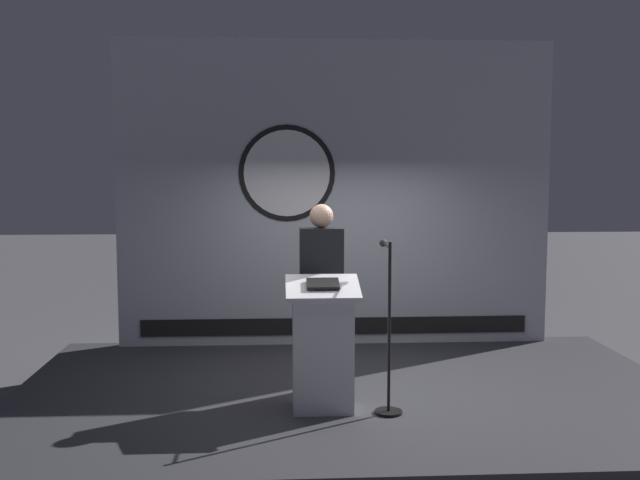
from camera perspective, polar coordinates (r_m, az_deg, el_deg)
ground_plane at (r=7.21m, az=2.36°, el=-13.86°), size 40.00×40.00×0.00m
stage_platform at (r=7.16m, az=2.37°, el=-12.73°), size 6.40×4.00×0.30m
banner_display at (r=8.64m, az=1.13°, el=3.54°), size 5.14×0.12×3.60m
podium at (r=6.40m, az=0.21°, el=-8.31°), size 0.64×0.50×1.16m
speaker_person at (r=6.80m, az=0.11°, el=-4.48°), size 0.40×0.26×1.78m
microphone_stand at (r=6.38m, az=5.35°, el=-8.73°), size 0.24×0.55×1.49m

